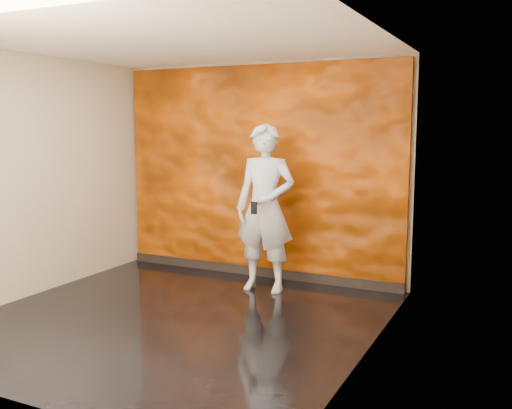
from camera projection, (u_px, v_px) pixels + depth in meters
room at (173, 184)px, 5.70m from camera, size 4.02×4.02×2.81m
feature_wall at (258, 172)px, 7.45m from camera, size 3.90×0.06×2.75m
baseboard at (257, 271)px, 7.59m from camera, size 3.90×0.04×0.12m
man at (265, 208)px, 6.80m from camera, size 0.76×0.53×2.01m
phone at (254, 208)px, 6.52m from camera, size 0.08×0.03×0.15m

